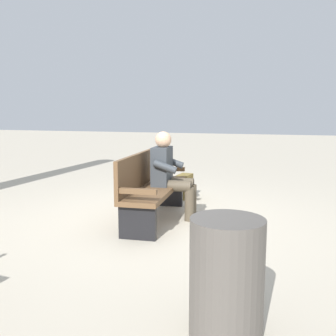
{
  "coord_description": "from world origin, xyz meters",
  "views": [
    {
      "loc": [
        4.69,
        1.61,
        1.45
      ],
      "look_at": [
        -0.09,
        0.15,
        0.7
      ],
      "focal_mm": 40.72,
      "sensor_mm": 36.0,
      "label": 1
    }
  ],
  "objects_px": {
    "backpack": "(185,187)",
    "trash_bin": "(226,278)",
    "person_seated": "(170,172)",
    "bench_near": "(150,186)"
  },
  "relations": [
    {
      "from": "bench_near",
      "to": "trash_bin",
      "type": "height_order",
      "value": "bench_near"
    },
    {
      "from": "backpack",
      "to": "trash_bin",
      "type": "relative_size",
      "value": 0.52
    },
    {
      "from": "person_seated",
      "to": "backpack",
      "type": "relative_size",
      "value": 2.91
    },
    {
      "from": "bench_near",
      "to": "trash_bin",
      "type": "distance_m",
      "value": 2.75
    },
    {
      "from": "backpack",
      "to": "trash_bin",
      "type": "bearing_deg",
      "value": 18.29
    },
    {
      "from": "bench_near",
      "to": "trash_bin",
      "type": "xyz_separation_m",
      "value": [
        2.39,
        1.37,
        -0.07
      ]
    },
    {
      "from": "bench_near",
      "to": "backpack",
      "type": "height_order",
      "value": "bench_near"
    },
    {
      "from": "person_seated",
      "to": "backpack",
      "type": "distance_m",
      "value": 1.25
    },
    {
      "from": "person_seated",
      "to": "trash_bin",
      "type": "distance_m",
      "value": 2.82
    },
    {
      "from": "person_seated",
      "to": "trash_bin",
      "type": "height_order",
      "value": "person_seated"
    }
  ]
}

